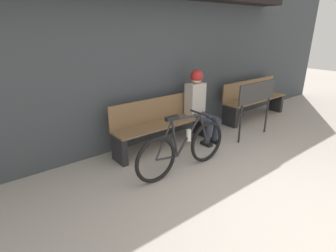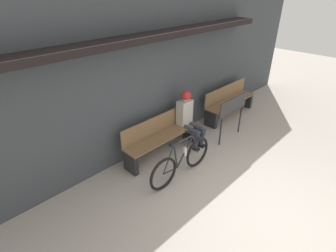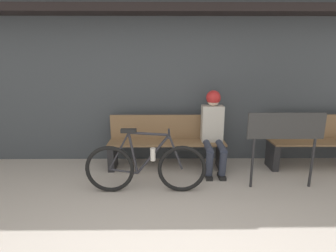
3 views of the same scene
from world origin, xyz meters
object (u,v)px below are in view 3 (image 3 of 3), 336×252
object	(u,v)px
bicycle	(146,167)
person_seated	(213,126)
park_bench_near	(167,143)
signboard	(286,131)
park_bench_far	(325,143)

from	to	relation	value
bicycle	person_seated	bearing A→B (deg)	35.90
park_bench_near	signboard	world-z (taller)	signboard
signboard	park_bench_far	bearing A→B (deg)	35.33
signboard	bicycle	bearing A→B (deg)	-176.30
park_bench_near	person_seated	size ratio (longest dim) A/B	1.46
bicycle	signboard	xyz separation A→B (m)	(1.89, 0.12, 0.46)
park_bench_near	park_bench_far	bearing A→B (deg)	-0.00
person_seated	signboard	distance (m)	1.07
bicycle	person_seated	size ratio (longest dim) A/B	1.26
park_bench_near	person_seated	world-z (taller)	person_seated
person_seated	park_bench_far	world-z (taller)	person_seated
park_bench_near	signboard	size ratio (longest dim) A/B	1.76
person_seated	signboard	xyz separation A→B (m)	(0.87, -0.61, 0.08)
bicycle	park_bench_far	xyz separation A→B (m)	(2.92, 0.85, 0.06)
park_bench_near	person_seated	bearing A→B (deg)	-9.24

